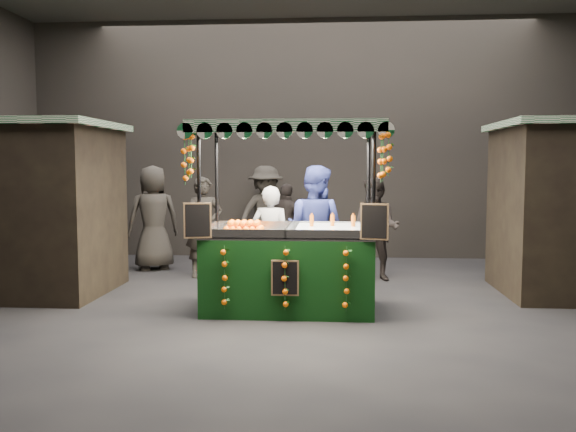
{
  "coord_description": "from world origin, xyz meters",
  "views": [
    {
      "loc": [
        0.44,
        -7.91,
        1.94
      ],
      "look_at": [
        -0.19,
        0.51,
        1.24
      ],
      "focal_mm": 38.03,
      "sensor_mm": 36.0,
      "label": 1
    }
  ],
  "objects": [
    {
      "name": "shopper_2",
      "position": [
        -0.44,
        3.55,
        0.8
      ],
      "size": [
        1.02,
        0.78,
        1.61
      ],
      "rotation": [
        0.0,
        0.0,
        2.67
      ],
      "color": "black",
      "rests_on": "ground"
    },
    {
      "name": "juice_stall",
      "position": [
        -0.14,
        0.12,
        0.77
      ],
      "size": [
        2.58,
        1.52,
        2.5
      ],
      "color": "black",
      "rests_on": "ground"
    },
    {
      "name": "shopper_0",
      "position": [
        -1.81,
        2.49,
        0.87
      ],
      "size": [
        0.73,
        0.59,
        1.75
      ],
      "rotation": [
        0.0,
        0.0,
        0.31
      ],
      "color": "black",
      "rests_on": "ground"
    },
    {
      "name": "neighbour_stall_left",
      "position": [
        -4.4,
        1.0,
        1.31
      ],
      "size": [
        3.0,
        2.2,
        2.6
      ],
      "color": "black",
      "rests_on": "ground"
    },
    {
      "name": "market_hall",
      "position": [
        0.0,
        0.0,
        3.38
      ],
      "size": [
        12.1,
        10.1,
        5.05
      ],
      "color": "black",
      "rests_on": "ground"
    },
    {
      "name": "ground",
      "position": [
        0.0,
        0.0,
        0.0
      ],
      "size": [
        12.0,
        12.0,
        0.0
      ],
      "primitive_type": "plane",
      "color": "black",
      "rests_on": "ground"
    },
    {
      "name": "shopper_4",
      "position": [
        -2.92,
        3.19,
        0.97
      ],
      "size": [
        1.13,
        0.98,
        1.95
      ],
      "rotation": [
        0.0,
        0.0,
        3.61
      ],
      "color": "#2E2A25",
      "rests_on": "ground"
    },
    {
      "name": "shopper_1",
      "position": [
        1.15,
        2.44,
        0.87
      ],
      "size": [
        1.05,
        0.97,
        1.75
      ],
      "rotation": [
        0.0,
        0.0,
        -0.45
      ],
      "color": "black",
      "rests_on": "ground"
    },
    {
      "name": "vendor_grey",
      "position": [
        -0.51,
        1.16,
        0.82
      ],
      "size": [
        0.63,
        0.44,
        1.64
      ],
      "rotation": [
        0.0,
        0.0,
        3.05
      ],
      "color": "gray",
      "rests_on": "ground"
    },
    {
      "name": "shopper_3",
      "position": [
        -0.94,
        4.33,
        0.97
      ],
      "size": [
        1.44,
        1.32,
        1.94
      ],
      "rotation": [
        0.0,
        0.0,
        0.62
      ],
      "color": "#2B2823",
      "rests_on": "ground"
    },
    {
      "name": "vendor_blue",
      "position": [
        0.16,
        1.24,
        0.97
      ],
      "size": [
        1.17,
        1.06,
        1.94
      ],
      "rotation": [
        0.0,
        0.0,
        2.71
      ],
      "color": "navy",
      "rests_on": "ground"
    }
  ]
}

